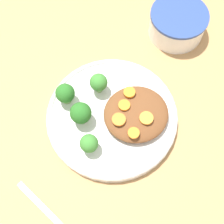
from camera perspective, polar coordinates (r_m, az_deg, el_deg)
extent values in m
plane|color=tan|center=(0.63, 0.00, -1.26)|extent=(4.00, 4.00, 0.00)
cylinder|color=silver|center=(0.62, 0.00, -0.92)|extent=(0.26, 0.26, 0.02)
torus|color=silver|center=(0.61, 0.00, -0.57)|extent=(0.26, 0.26, 0.01)
cylinder|color=white|center=(0.73, 11.86, 15.55)|extent=(0.12, 0.12, 0.06)
cylinder|color=#2D478C|center=(0.71, 12.29, 16.92)|extent=(0.13, 0.13, 0.01)
cylinder|color=white|center=(0.71, 12.18, 16.56)|extent=(0.10, 0.10, 0.01)
ellipsoid|color=brown|center=(0.60, 4.42, -0.32)|extent=(0.13, 0.12, 0.03)
cylinder|color=#759E51|center=(0.60, -5.56, -1.03)|extent=(0.02, 0.02, 0.02)
sphere|color=#286B23|center=(0.58, -5.76, -0.18)|extent=(0.04, 0.04, 0.04)
cylinder|color=#7FA85B|center=(0.62, -2.39, 4.53)|extent=(0.01, 0.01, 0.02)
sphere|color=#3D8433|center=(0.61, -2.46, 5.44)|extent=(0.04, 0.04, 0.04)
cylinder|color=#7FA85B|center=(0.62, -8.31, 2.56)|extent=(0.02, 0.02, 0.02)
sphere|color=#286B23|center=(0.60, -8.57, 3.41)|extent=(0.04, 0.04, 0.04)
cylinder|color=#7FA85B|center=(0.58, -4.10, -6.31)|extent=(0.01, 0.01, 0.02)
sphere|color=#3D8433|center=(0.56, -4.23, -5.74)|extent=(0.03, 0.03, 0.03)
cylinder|color=orange|center=(0.57, 3.97, -3.84)|extent=(0.02, 0.02, 0.00)
cylinder|color=orange|center=(0.60, 3.20, 3.61)|extent=(0.02, 0.02, 0.01)
cylinder|color=orange|center=(0.58, 6.30, -1.12)|extent=(0.03, 0.03, 0.00)
cylinder|color=orange|center=(0.57, 1.25, -1.37)|extent=(0.03, 0.03, 0.00)
cylinder|color=orange|center=(0.58, 2.34, 1.01)|extent=(0.02, 0.02, 0.01)
cube|color=#B8B8B8|center=(0.59, -11.95, -17.26)|extent=(0.08, 0.13, 0.01)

